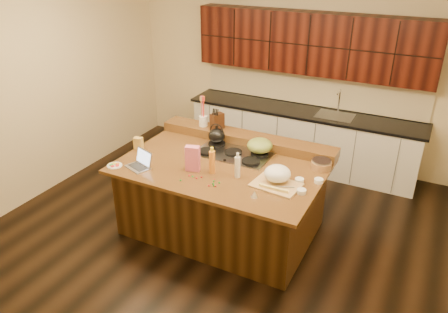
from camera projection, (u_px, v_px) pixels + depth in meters
The scene contains 33 objects.
room at pixel (222, 131), 5.01m from camera, with size 5.52×5.02×2.72m.
island at pixel (222, 197), 5.40m from camera, with size 2.40×1.60×0.92m.
back_ledge at pixel (247, 138), 5.73m from camera, with size 2.40×0.30×0.12m, color black.
cooktop at pixel (233, 153), 5.43m from camera, with size 0.92×0.52×0.05m.
back_counter at pixel (304, 107), 6.83m from camera, with size 3.70×0.66×2.40m.
kettle at pixel (217, 136), 5.60m from camera, with size 0.22×0.22×0.20m, color black.
green_bowl at pixel (260, 146), 5.36m from camera, with size 0.32×0.32×0.17m, color olive.
laptop at pixel (141, 163), 5.12m from camera, with size 0.34×0.31×0.20m.
oil_bottle at pixel (212, 162), 4.95m from camera, with size 0.07×0.07×0.27m, color orange.
vinegar_bottle at pixel (237, 167), 4.86m from camera, with size 0.06×0.06×0.25m, color silver.
wooden_tray at pixel (277, 176), 4.75m from camera, with size 0.54×0.43×0.20m.
ramekin_a at pixel (301, 191), 4.59m from camera, with size 0.10×0.10×0.04m, color white.
ramekin_b at pixel (299, 180), 4.80m from camera, with size 0.10×0.10×0.04m, color white.
ramekin_c at pixel (319, 181), 4.79m from camera, with size 0.10×0.10×0.04m, color white.
strainer_bowl at pixel (321, 165), 5.08m from camera, with size 0.24×0.24×0.09m, color #996B3F.
kitchen_timer at pixel (254, 194), 4.52m from camera, with size 0.08×0.08×0.07m, color silver.
pink_bag at pixel (193, 159), 5.00m from camera, with size 0.16×0.09×0.30m, color #E26A8B.
candy_plate at pixel (115, 166), 5.16m from camera, with size 0.18×0.18×0.01m, color white.
package_box at pixel (138, 143), 5.56m from camera, with size 0.11×0.08×0.15m, color gold.
utensil_crock at pixel (203, 121), 5.94m from camera, with size 0.12×0.12×0.14m, color white.
knife_block at pixel (217, 121), 5.84m from camera, with size 0.11×0.17×0.21m, color black.
gumdrop_0 at pixel (189, 176), 4.93m from camera, with size 0.02×0.02×0.02m, color red.
gumdrop_1 at pixel (214, 181), 4.82m from camera, with size 0.02×0.02×0.02m, color #198C26.
gumdrop_2 at pixel (209, 186), 4.72m from camera, with size 0.02×0.02×0.02m, color red.
gumdrop_3 at pixel (181, 180), 4.83m from camera, with size 0.02×0.02×0.02m, color #198C26.
gumdrop_4 at pixel (197, 178), 4.87m from camera, with size 0.02×0.02×0.02m, color red.
gumdrop_5 at pixel (193, 177), 4.91m from camera, with size 0.02×0.02×0.02m, color #198C26.
gumdrop_6 at pixel (215, 186), 4.72m from camera, with size 0.02×0.02×0.02m, color red.
gumdrop_7 at pixel (219, 183), 4.78m from camera, with size 0.02×0.02×0.02m, color #198C26.
gumdrop_8 at pixel (214, 180), 4.84m from camera, with size 0.02×0.02×0.02m, color red.
gumdrop_9 at pixel (214, 186), 4.73m from camera, with size 0.02×0.02×0.02m, color #198C26.
gumdrop_10 at pixel (202, 177), 4.90m from camera, with size 0.02×0.02×0.02m, color red.
gumdrop_11 at pixel (213, 184), 4.76m from camera, with size 0.02×0.02×0.02m, color #198C26.
Camera 1 is at (2.13, -4.11, 3.30)m, focal length 35.00 mm.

